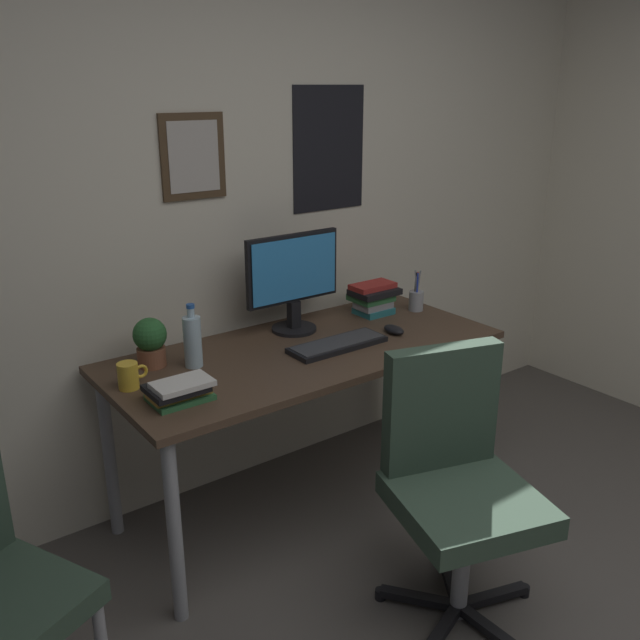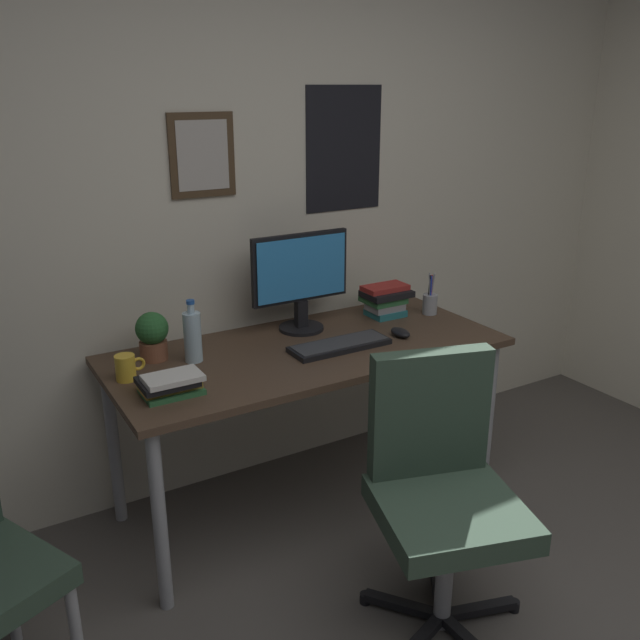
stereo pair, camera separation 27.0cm
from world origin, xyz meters
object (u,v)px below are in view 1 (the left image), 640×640
object	(u,v)px
monitor	(293,278)
potted_plant	(150,341)
water_bottle	(193,341)
keyboard	(338,344)
book_stack_right	(179,391)
office_chair	(456,474)
pen_cup	(416,300)
coffee_mug_near	(129,376)
computer_mouse	(394,330)
book_stack_left	(373,298)

from	to	relation	value
monitor	potted_plant	size ratio (longest dim) A/B	2.36
water_bottle	keyboard	bearing A→B (deg)	-17.08
water_bottle	book_stack_right	xyz separation A→B (m)	(-0.18, -0.25, -0.07)
water_bottle	potted_plant	world-z (taller)	water_bottle
office_chair	pen_cup	distance (m)	1.15
keyboard	coffee_mug_near	distance (m)	0.86
monitor	coffee_mug_near	xyz separation A→B (m)	(-0.82, -0.15, -0.19)
water_bottle	potted_plant	distance (m)	0.16
monitor	keyboard	distance (m)	0.36
computer_mouse	potted_plant	world-z (taller)	potted_plant
computer_mouse	potted_plant	xyz separation A→B (m)	(-1.00, 0.29, 0.09)
office_chair	pen_cup	xyz separation A→B (m)	(0.67, 0.89, 0.28)
coffee_mug_near	book_stack_left	bearing A→B (deg)	5.47
office_chair	computer_mouse	world-z (taller)	office_chair
keyboard	potted_plant	distance (m)	0.76
pen_cup	keyboard	bearing A→B (deg)	-165.13
potted_plant	book_stack_right	xyz separation A→B (m)	(-0.05, -0.35, -0.07)
monitor	keyboard	size ratio (longest dim) A/B	1.07
monitor	book_stack_left	distance (m)	0.47
monitor	pen_cup	bearing A→B (deg)	-10.72
office_chair	coffee_mug_near	distance (m)	1.20
office_chair	keyboard	bearing A→B (deg)	85.55
pen_cup	book_stack_right	size ratio (longest dim) A/B	0.94
computer_mouse	book_stack_left	size ratio (longest dim) A/B	0.50
office_chair	keyboard	xyz separation A→B (m)	(0.06, 0.73, 0.24)
book_stack_right	office_chair	bearing A→B (deg)	-43.31
keyboard	water_bottle	size ratio (longest dim) A/B	1.70
computer_mouse	potted_plant	distance (m)	1.05
coffee_mug_near	book_stack_right	world-z (taller)	coffee_mug_near
office_chair	book_stack_left	xyz separation A→B (m)	(0.47, 0.98, 0.30)
office_chair	water_bottle	size ratio (longest dim) A/B	3.76
office_chair	book_stack_left	size ratio (longest dim) A/B	4.32
office_chair	water_bottle	bearing A→B (deg)	119.60
keyboard	book_stack_left	size ratio (longest dim) A/B	1.96
potted_plant	monitor	bearing A→B (deg)	0.56
water_bottle	computer_mouse	bearing A→B (deg)	-12.53
coffee_mug_near	potted_plant	world-z (taller)	potted_plant
potted_plant	book_stack_right	size ratio (longest dim) A/B	0.91
water_bottle	book_stack_right	size ratio (longest dim) A/B	1.18
keyboard	water_bottle	distance (m)	0.61
monitor	keyboard	xyz separation A→B (m)	(0.03, -0.28, -0.23)
monitor	pen_cup	xyz separation A→B (m)	(0.64, -0.12, -0.19)
computer_mouse	water_bottle	xyz separation A→B (m)	(-0.87, 0.19, 0.09)
computer_mouse	coffee_mug_near	bearing A→B (deg)	172.72
coffee_mug_near	book_stack_left	distance (m)	1.27
keyboard	pen_cup	size ratio (longest dim) A/B	2.15
book_stack_right	keyboard	bearing A→B (deg)	5.71
coffee_mug_near	water_bottle	bearing A→B (deg)	9.49
computer_mouse	water_bottle	distance (m)	0.90
monitor	pen_cup	size ratio (longest dim) A/B	2.30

